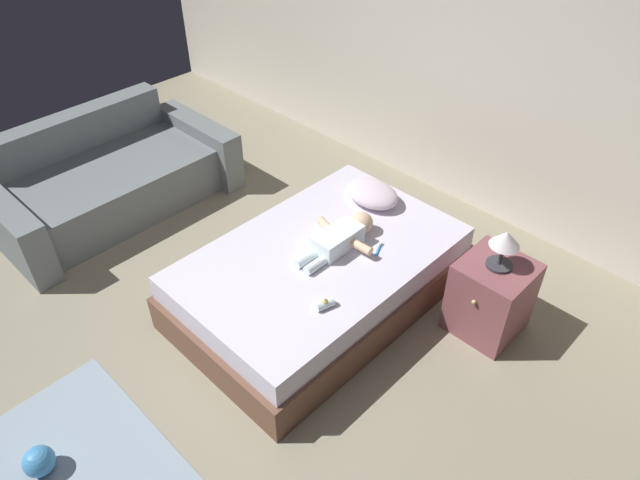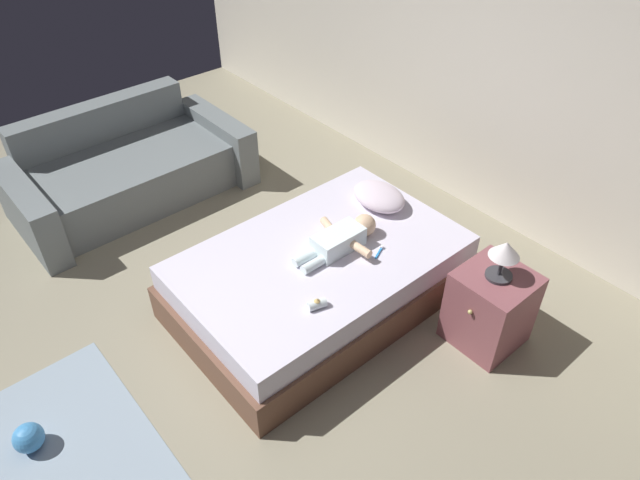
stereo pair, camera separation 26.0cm
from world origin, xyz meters
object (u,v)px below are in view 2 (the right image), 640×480
(pillow, at_px, (379,196))
(couch, at_px, (126,169))
(baby_bottle, at_px, (317,304))
(lamp, at_px, (505,253))
(nightstand, at_px, (490,308))
(bed, at_px, (320,277))
(toy_ball, at_px, (29,438))
(baby, at_px, (343,238))
(toothbrush, at_px, (379,252))

(pillow, relative_size, couch, 0.22)
(baby_bottle, bearing_deg, lamp, 58.36)
(couch, xyz_separation_m, nightstand, (3.09, 1.02, 0.02))
(couch, bearing_deg, bed, 11.04)
(nightstand, xyz_separation_m, lamp, (0.00, 0.00, 0.46))
(couch, bearing_deg, toy_ball, -38.65)
(bed, height_order, baby, baby)
(baby, distance_m, lamp, 1.04)
(baby, xyz_separation_m, baby_bottle, (0.33, -0.50, -0.04))
(nightstand, height_order, lamp, lamp)
(bed, distance_m, baby, 0.34)
(toothbrush, height_order, toy_ball, toothbrush)
(toy_ball, bearing_deg, baby, 84.19)
(pillow, bearing_deg, toothbrush, -44.44)
(baby, distance_m, toy_ball, 2.18)
(bed, height_order, nightstand, nightstand)
(baby, height_order, lamp, lamp)
(bed, bearing_deg, baby_bottle, -42.46)
(toothbrush, distance_m, nightstand, 0.79)
(baby, bearing_deg, toy_ball, -95.81)
(pillow, height_order, baby, baby)
(baby_bottle, bearing_deg, bed, 137.54)
(lamp, bearing_deg, couch, -161.75)
(toothbrush, xyz_separation_m, baby_bottle, (0.12, -0.64, 0.02))
(pillow, relative_size, toy_ball, 2.54)
(toy_ball, bearing_deg, bed, 85.30)
(bed, xyz_separation_m, baby, (0.05, 0.15, 0.30))
(bed, xyz_separation_m, nightstand, (0.97, 0.61, 0.05))
(toothbrush, xyz_separation_m, toy_ball, (-0.43, -2.27, -0.37))
(baby, bearing_deg, pillow, 109.16)
(lamp, xyz_separation_m, baby_bottle, (-0.59, -0.95, -0.25))
(nightstand, bearing_deg, baby, -153.79)
(bed, relative_size, toy_ball, 11.68)
(baby_bottle, bearing_deg, nightstand, 58.36)
(pillow, height_order, lamp, lamp)
(toothbrush, bearing_deg, couch, -163.48)
(pillow, xyz_separation_m, baby, (0.18, -0.52, -0.01))
(pillow, distance_m, couch, 2.29)
(toothbrush, height_order, baby_bottle, baby_bottle)
(lamp, bearing_deg, toothbrush, -156.18)
(bed, bearing_deg, lamp, 31.95)
(baby, relative_size, baby_bottle, 5.29)
(pillow, bearing_deg, nightstand, -3.78)
(pillow, bearing_deg, toy_ball, -90.76)
(toy_ball, bearing_deg, couch, 141.35)
(toothbrush, xyz_separation_m, couch, (-2.38, -0.71, -0.21))
(lamp, distance_m, toy_ball, 2.89)
(toy_ball, distance_m, baby_bottle, 1.76)
(bed, bearing_deg, couch, -168.96)
(baby, xyz_separation_m, toy_ball, (-0.22, -2.13, -0.43))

